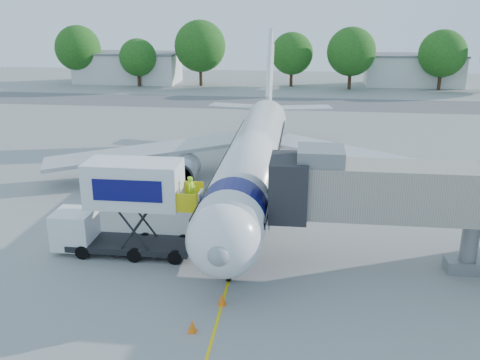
# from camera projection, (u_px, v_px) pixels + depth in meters

# --- Properties ---
(ground) EXTENTS (160.00, 160.00, 0.00)m
(ground) POSITION_uv_depth(u_px,v_px,m) (248.00, 213.00, 36.70)
(ground) COLOR gray
(ground) RESTS_ON ground
(guidance_line) EXTENTS (0.15, 70.00, 0.01)m
(guidance_line) POSITION_uv_depth(u_px,v_px,m) (248.00, 212.00, 36.70)
(guidance_line) COLOR yellow
(guidance_line) RESTS_ON ground
(taxiway_strip) EXTENTS (120.00, 10.00, 0.01)m
(taxiway_strip) POSITION_uv_depth(u_px,v_px,m) (279.00, 103.00, 76.26)
(taxiway_strip) COLOR #59595B
(taxiway_strip) RESTS_ON ground
(aircraft) EXTENTS (34.17, 37.73, 11.35)m
(aircraft) POSITION_uv_depth(u_px,v_px,m) (254.00, 155.00, 39.65)
(aircraft) COLOR silver
(aircraft) RESTS_ON ground
(jet_bridge) EXTENTS (13.90, 3.20, 6.60)m
(jet_bridge) POSITION_uv_depth(u_px,v_px,m) (387.00, 192.00, 27.83)
(jet_bridge) COLOR #A2998A
(jet_bridge) RESTS_ON ground
(catering_hiloader) EXTENTS (8.50, 2.44, 5.50)m
(catering_hiloader) POSITION_uv_depth(u_px,v_px,m) (124.00, 208.00, 29.95)
(catering_hiloader) COLOR black
(catering_hiloader) RESTS_ON ground
(safety_cone_a) EXTENTS (0.39, 0.39, 0.63)m
(safety_cone_a) POSITION_uv_depth(u_px,v_px,m) (222.00, 299.00, 25.45)
(safety_cone_a) COLOR orange
(safety_cone_a) RESTS_ON ground
(safety_cone_b) EXTENTS (0.38, 0.38, 0.61)m
(safety_cone_b) POSITION_uv_depth(u_px,v_px,m) (192.00, 326.00, 23.33)
(safety_cone_b) COLOR orange
(safety_cone_b) RESTS_ON ground
(outbuilding_left) EXTENTS (18.40, 8.40, 5.30)m
(outbuilding_left) POSITION_uv_depth(u_px,v_px,m) (128.00, 67.00, 95.55)
(outbuilding_left) COLOR silver
(outbuilding_left) RESTS_ON ground
(outbuilding_right) EXTENTS (16.40, 7.40, 5.30)m
(outbuilding_right) POSITION_uv_depth(u_px,v_px,m) (413.00, 70.00, 91.75)
(outbuilding_right) COLOR silver
(outbuilding_right) RESTS_ON ground
(tree_a) EXTENTS (7.86, 7.86, 10.02)m
(tree_a) POSITION_uv_depth(u_px,v_px,m) (78.00, 48.00, 93.11)
(tree_a) COLOR #382314
(tree_a) RESTS_ON ground
(tree_b) EXTENTS (6.28, 6.28, 8.00)m
(tree_b) POSITION_uv_depth(u_px,v_px,m) (138.00, 57.00, 90.36)
(tree_b) COLOR #382314
(tree_b) RESTS_ON ground
(tree_c) EXTENTS (8.63, 8.63, 11.00)m
(tree_c) POSITION_uv_depth(u_px,v_px,m) (200.00, 46.00, 90.08)
(tree_c) COLOR #382314
(tree_c) RESTS_ON ground
(tree_d) EXTENTS (7.09, 7.09, 9.04)m
(tree_d) POSITION_uv_depth(u_px,v_px,m) (292.00, 54.00, 90.08)
(tree_d) COLOR #382314
(tree_d) RESTS_ON ground
(tree_e) EXTENTS (7.88, 7.88, 10.04)m
(tree_e) POSITION_uv_depth(u_px,v_px,m) (351.00, 52.00, 86.63)
(tree_e) COLOR #382314
(tree_e) RESTS_ON ground
(tree_f) EXTENTS (7.58, 7.58, 9.67)m
(tree_f) POSITION_uv_depth(u_px,v_px,m) (443.00, 54.00, 85.96)
(tree_f) COLOR #382314
(tree_f) RESTS_ON ground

